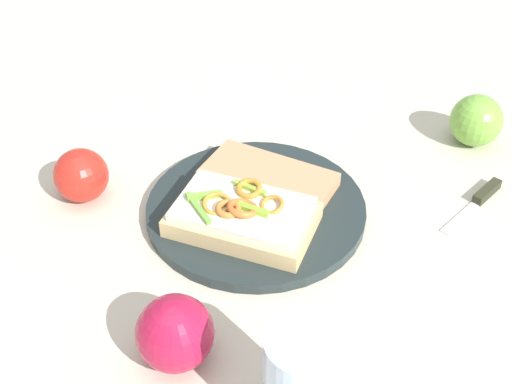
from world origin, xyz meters
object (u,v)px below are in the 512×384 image
object	(u,v)px
apple_1	(476,120)
apple_2	(81,175)
plate	(256,209)
bread_slice_side	(268,178)
knife	(480,199)
sandwich	(242,216)
apple_0	(175,333)

from	to	relation	value
apple_1	apple_2	size ratio (longest dim) A/B	1.07
plate	apple_2	world-z (taller)	apple_2
bread_slice_side	apple_1	world-z (taller)	apple_1
plate	knife	distance (m)	0.29
knife	plate	bearing A→B (deg)	-41.41
sandwich	apple_2	bearing A→B (deg)	1.19
plate	apple_1	bearing A→B (deg)	-120.70
apple_0	plate	bearing A→B (deg)	-76.94
apple_2	sandwich	bearing A→B (deg)	-167.23
apple_2	knife	size ratio (longest dim) A/B	0.54
bread_slice_side	knife	world-z (taller)	bread_slice_side
plate	apple_2	distance (m)	0.23
plate	sandwich	xyz separation A→B (m)	(-0.01, 0.04, 0.02)
plate	apple_0	bearing A→B (deg)	103.06
sandwich	apple_1	distance (m)	0.38
plate	sandwich	bearing A→B (deg)	100.94
apple_2	knife	xyz separation A→B (m)	(-0.43, -0.26, -0.03)
bread_slice_side	plate	bearing A→B (deg)	96.65
plate	apple_1	world-z (taller)	apple_1
plate	bread_slice_side	size ratio (longest dim) A/B	1.64
plate	apple_1	xyz separation A→B (m)	(-0.18, -0.30, 0.03)
sandwich	apple_0	size ratio (longest dim) A/B	2.41
apple_0	apple_2	bearing A→B (deg)	-28.01
sandwich	apple_1	xyz separation A→B (m)	(-0.17, -0.34, 0.01)
apple_1	knife	size ratio (longest dim) A/B	0.58
sandwich	apple_2	xyz separation A→B (m)	(0.21, 0.05, 0.00)
apple_1	plate	bearing A→B (deg)	59.30
bread_slice_side	apple_2	size ratio (longest dim) A/B	2.40
plate	apple_0	world-z (taller)	apple_0
apple_0	sandwich	bearing A→B (deg)	-76.46
apple_0	apple_2	world-z (taller)	apple_0
plate	apple_0	size ratio (longest dim) A/B	3.56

